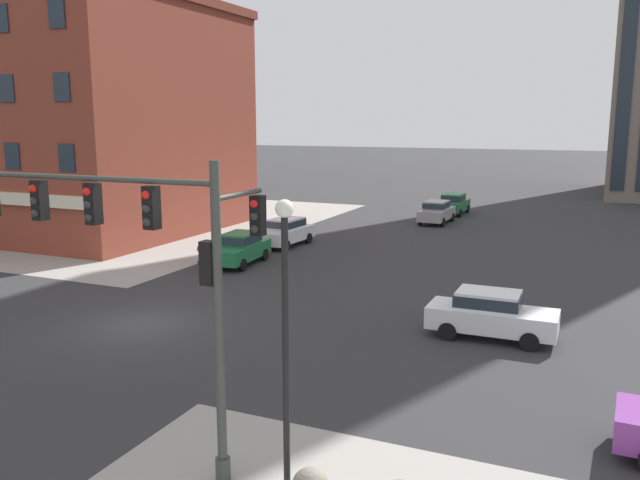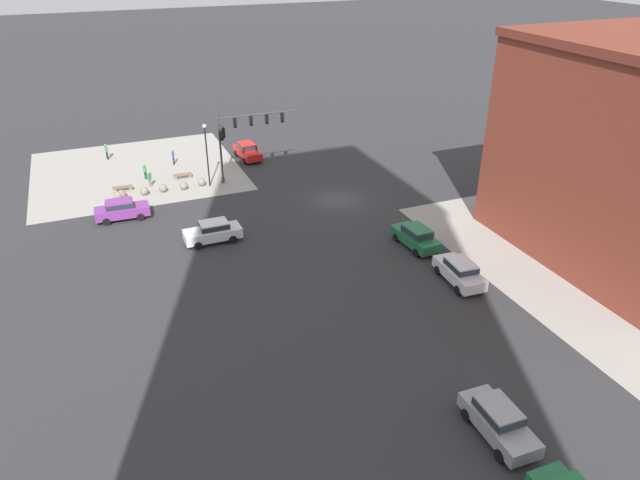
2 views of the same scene
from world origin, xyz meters
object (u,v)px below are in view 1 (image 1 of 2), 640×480
at_px(traffic_signal_main, 149,253).
at_px(car_main_mid, 240,247).
at_px(car_main_southbound_near, 437,211).
at_px(street_lamp_corner_near, 285,315).
at_px(car_main_northbound_near, 286,231).
at_px(car_cross_westbound, 491,313).
at_px(car_parked_curb, 454,203).

xyz_separation_m(traffic_signal_main, car_main_mid, (-8.69, 18.22, -3.83)).
bearing_deg(car_main_southbound_near, street_lamp_corner_near, -81.03).
xyz_separation_m(car_main_southbound_near, car_main_mid, (-6.17, -18.00, 0.00)).
relative_size(traffic_signal_main, car_main_southbound_near, 1.64).
bearing_deg(car_main_northbound_near, car_cross_westbound, -41.05).
height_order(car_main_southbound_near, car_cross_westbound, same).
bearing_deg(street_lamp_corner_near, car_main_southbound_near, 98.97).
distance_m(car_main_northbound_near, car_main_mid, 5.64).
xyz_separation_m(street_lamp_corner_near, car_cross_westbound, (2.27, 11.33, -2.81)).
bearing_deg(traffic_signal_main, car_main_mid, 115.49).
distance_m(car_cross_westbound, car_parked_curb, 31.00).
xyz_separation_m(traffic_signal_main, car_cross_westbound, (5.45, 11.46, -3.83)).
height_order(street_lamp_corner_near, car_main_northbound_near, street_lamp_corner_near).
bearing_deg(car_cross_westbound, street_lamp_corner_near, -101.35).
bearing_deg(car_parked_curb, car_main_southbound_near, -91.31).
bearing_deg(street_lamp_corner_near, traffic_signal_main, -177.73).
distance_m(car_main_northbound_near, car_cross_westbound, 18.89).
height_order(street_lamp_corner_near, car_cross_westbound, street_lamp_corner_near).
relative_size(car_main_northbound_near, car_parked_curb, 1.01).
bearing_deg(car_cross_westbound, car_main_northbound_near, 138.95).
relative_size(traffic_signal_main, street_lamp_corner_near, 1.21).
bearing_deg(car_parked_curb, car_main_northbound_near, -109.98).
bearing_deg(car_main_northbound_near, traffic_signal_main, -69.78).
distance_m(street_lamp_corner_near, car_cross_westbound, 11.90).
height_order(traffic_signal_main, car_main_southbound_near, traffic_signal_main).
height_order(car_main_northbound_near, car_cross_westbound, same).
distance_m(traffic_signal_main, car_main_northbound_near, 25.72).
bearing_deg(car_main_southbound_near, car_main_northbound_near, -116.91).
relative_size(street_lamp_corner_near, car_cross_westbound, 1.37).
bearing_deg(traffic_signal_main, car_main_northbound_near, 110.22).
distance_m(traffic_signal_main, car_cross_westbound, 13.26).
relative_size(traffic_signal_main, car_parked_curb, 1.64).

